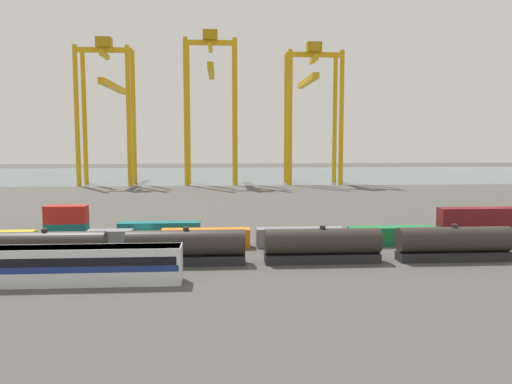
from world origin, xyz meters
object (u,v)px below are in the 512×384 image
gantry_crane_central (211,92)px  gantry_crane_east (312,98)px  gantry_crane_west (108,98)px  shipping_container_4 (300,237)px  freight_tank_row (186,247)px  shipping_container_6 (480,235)px

gantry_crane_central → gantry_crane_east: size_ratio=1.07×
gantry_crane_west → gantry_crane_central: size_ratio=0.95×
gantry_crane_east → shipping_container_4: bearing=-100.8°
freight_tank_row → gantry_crane_west: bearing=105.9°
shipping_container_4 → gantry_crane_central: bearing=97.6°
freight_tank_row → shipping_container_4: bearing=32.7°
gantry_crane_west → gantry_crane_central: (34.37, -1.26, 1.90)m
freight_tank_row → gantry_crane_east: size_ratio=1.69×
shipping_container_6 → gantry_crane_central: 117.29m
shipping_container_6 → gantry_crane_east: bearing=93.1°
shipping_container_4 → shipping_container_6: same height
shipping_container_4 → gantry_crane_central: (-14.09, 106.19, 29.46)m
freight_tank_row → gantry_crane_central: size_ratio=1.57×
freight_tank_row → gantry_crane_east: bearing=73.1°
gantry_crane_central → freight_tank_row: bearing=-90.5°
freight_tank_row → shipping_container_6: size_ratio=6.57×
freight_tank_row → gantry_crane_west: size_ratio=1.66×
shipping_container_4 → gantry_crane_west: gantry_crane_west is taller
shipping_container_6 → gantry_crane_east: 110.23m
gantry_crane_central → gantry_crane_east: gantry_crane_central is taller
shipping_container_4 → freight_tank_row: bearing=-147.3°
gantry_crane_west → gantry_crane_east: gantry_crane_west is taller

